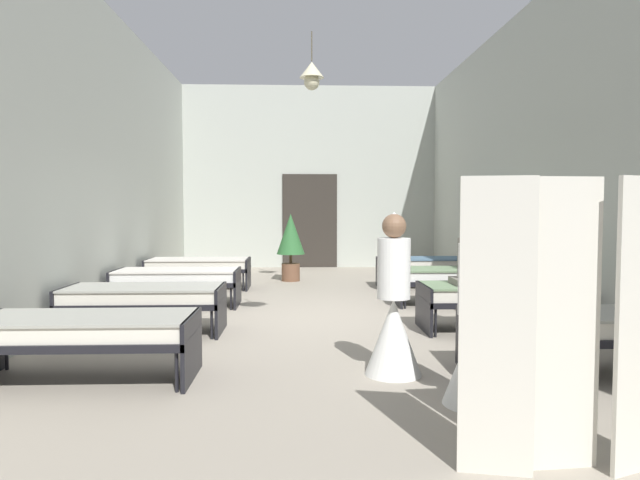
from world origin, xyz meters
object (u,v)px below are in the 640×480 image
at_px(bed_left_row_2, 177,278).
at_px(bed_right_row_2, 455,277).
at_px(bed_left_row_0, 85,331).
at_px(bed_left_row_1, 144,297).
at_px(bed_right_row_3, 428,265).
at_px(bed_right_row_1, 498,295).
at_px(potted_plant, 291,240).
at_px(nurse_near_aisle, 393,317).
at_px(patient_seated_primary, 470,261).
at_px(privacy_screen, 568,326).
at_px(bed_left_row_3, 199,266).
at_px(bed_right_row_0, 572,327).
at_px(nurse_mid_aisle, 477,337).

bearing_deg(bed_left_row_2, bed_right_row_2, 0.00).
xyz_separation_m(bed_left_row_0, bed_left_row_1, (0.00, 1.90, 0.00)).
distance_m(bed_left_row_2, bed_right_row_3, 4.76).
relative_size(bed_right_row_1, potted_plant, 1.35).
bearing_deg(nurse_near_aisle, bed_left_row_1, -2.26).
height_order(nurse_near_aisle, patient_seated_primary, nurse_near_aisle).
xyz_separation_m(bed_left_row_0, privacy_screen, (3.41, -1.87, 0.41)).
distance_m(nurse_near_aisle, privacy_screen, 2.08).
relative_size(bed_right_row_3, patient_seated_primary, 2.38).
xyz_separation_m(bed_right_row_1, bed_right_row_2, (0.00, 1.90, 0.00)).
bearing_deg(bed_left_row_3, bed_right_row_2, -23.53).
bearing_deg(bed_right_row_1, bed_left_row_2, 156.47).
bearing_deg(bed_right_row_1, patient_seated_primary, 179.17).
height_order(bed_right_row_3, patient_seated_primary, patient_seated_primary).
bearing_deg(bed_right_row_0, bed_right_row_2, 90.00).
bearing_deg(nurse_near_aisle, nurse_mid_aisle, 153.43).
distance_m(bed_right_row_1, bed_left_row_3, 5.79).
xyz_separation_m(bed_left_row_2, privacy_screen, (3.41, -5.67, 0.41)).
height_order(bed_right_row_1, privacy_screen, privacy_screen).
relative_size(bed_left_row_1, nurse_mid_aisle, 1.28).
bearing_deg(bed_left_row_0, bed_left_row_3, 90.00).
height_order(nurse_near_aisle, privacy_screen, privacy_screen).
relative_size(bed_right_row_2, privacy_screen, 1.12).
height_order(bed_left_row_2, nurse_near_aisle, nurse_near_aisle).
xyz_separation_m(bed_left_row_0, potted_plant, (1.72, 6.81, 0.42)).
relative_size(bed_left_row_1, bed_left_row_3, 1.00).
xyz_separation_m(bed_left_row_2, potted_plant, (1.72, 3.01, 0.42)).
bearing_deg(bed_right_row_0, potted_plant, 111.22).
relative_size(bed_right_row_1, bed_right_row_2, 1.00).
relative_size(patient_seated_primary, privacy_screen, 0.47).
relative_size(bed_left_row_0, bed_left_row_1, 1.00).
relative_size(nurse_near_aisle, patient_seated_primary, 1.86).
height_order(bed_right_row_0, potted_plant, potted_plant).
relative_size(bed_left_row_3, patient_seated_primary, 2.38).
bearing_deg(bed_left_row_0, bed_left_row_2, 90.00).
height_order(bed_left_row_0, potted_plant, potted_plant).
bearing_deg(bed_left_row_3, privacy_screen, -65.72).
distance_m(bed_right_row_0, bed_left_row_3, 7.18).
bearing_deg(bed_right_row_2, nurse_near_aisle, -113.50).
distance_m(bed_left_row_2, bed_left_row_3, 1.90).
distance_m(bed_right_row_1, privacy_screen, 3.91).
xyz_separation_m(nurse_near_aisle, privacy_screen, (0.67, -1.94, 0.32)).
relative_size(bed_left_row_2, potted_plant, 1.35).
distance_m(bed_right_row_3, nurse_mid_aisle, 6.54).
height_order(bed_right_row_0, bed_left_row_3, same).
xyz_separation_m(bed_right_row_0, nurse_mid_aisle, (-1.11, -0.75, 0.09)).
bearing_deg(bed_right_row_1, privacy_screen, -104.16).
relative_size(bed_right_row_1, bed_left_row_2, 1.00).
height_order(bed_left_row_1, bed_right_row_2, same).
relative_size(bed_left_row_1, bed_left_row_2, 1.00).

